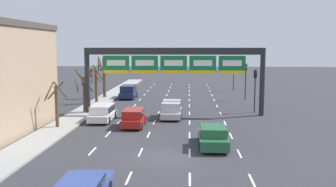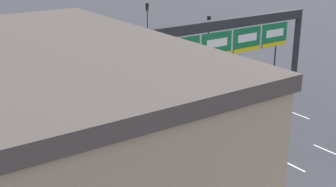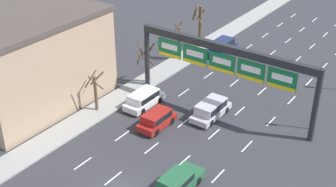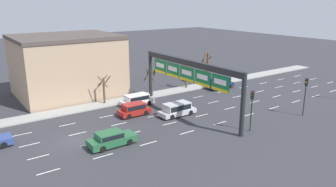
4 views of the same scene
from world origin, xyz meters
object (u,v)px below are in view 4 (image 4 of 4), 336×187
suv_white (137,99)px  traffic_light_far_end (252,103)px  traffic_light_mid_block (306,89)px  tree_bare_furthest (186,73)px  suv_navy (220,83)px  suv_red (134,109)px  suv_silver (177,109)px  tree_bare_second (207,66)px  tree_bare_third (151,80)px  sign_gantry (189,71)px  tree_bare_closest (104,88)px  car_green (111,138)px

suv_white → traffic_light_far_end: (15.30, 5.62, 2.41)m
traffic_light_mid_block → tree_bare_furthest: (-19.11, -3.73, -0.87)m
suv_navy → traffic_light_mid_block: size_ratio=0.97×
suv_red → traffic_light_mid_block: size_ratio=0.84×
suv_navy → traffic_light_far_end: 18.59m
suv_red → suv_silver: (3.15, 4.41, 0.04)m
tree_bare_second → traffic_light_mid_block: bearing=-2.8°
suv_red → tree_bare_second: (-6.84, 18.30, 2.29)m
suv_navy → suv_red: size_ratio=1.16×
traffic_light_mid_block → traffic_light_far_end: 9.41m
suv_silver → tree_bare_third: 9.76m
sign_gantry → suv_silver: bearing=-95.0°
suv_navy → suv_silver: suv_navy is taller
tree_bare_furthest → tree_bare_closest: bearing=-89.2°
suv_silver → traffic_light_far_end: traffic_light_far_end is taller
car_green → suv_silver: (-3.44, 10.73, 0.12)m
traffic_light_far_end → car_green: bearing=-110.6°
traffic_light_mid_block → tree_bare_closest: size_ratio=1.19×
sign_gantry → traffic_light_far_end: (8.66, 1.89, -2.23)m
sign_gantry → traffic_light_far_end: size_ratio=4.04×
suv_white → tree_bare_second: bearing=102.4°
car_green → suv_navy: suv_navy is taller
suv_white → sign_gantry: bearing=29.3°
suv_silver → tree_bare_second: (-9.99, 13.89, 2.25)m
car_green → suv_silver: suv_silver is taller
car_green → suv_white: bearing=138.9°
suv_red → tree_bare_second: bearing=110.5°
traffic_light_mid_block → suv_silver: bearing=-125.4°
suv_white → tree_bare_third: size_ratio=0.98×
sign_gantry → suv_red: size_ratio=4.64×
suv_white → tree_bare_second: 16.50m
tree_bare_closest → traffic_light_mid_block: bearing=44.2°
suv_red → tree_bare_third: size_ratio=0.87×
suv_navy → tree_bare_second: tree_bare_second is taller
car_green → tree_bare_closest: (-13.15, 5.31, 1.48)m
sign_gantry → tree_bare_third: bearing=177.0°
suv_red → tree_bare_third: bearing=133.5°
suv_silver → sign_gantry: bearing=85.0°
tree_bare_closest → car_green: bearing=-22.0°
suv_white → traffic_light_mid_block: 21.87m
traffic_light_mid_block → traffic_light_far_end: size_ratio=1.04×
suv_white → tree_bare_furthest: (-3.42, 11.29, 1.67)m
traffic_light_mid_block → tree_bare_second: bearing=177.2°
car_green → traffic_light_far_end: size_ratio=1.05×
car_green → suv_navy: bearing=112.2°
sign_gantry → suv_red: (-3.30, -6.07, -4.64)m
car_green → tree_bare_furthest: size_ratio=1.02×
suv_navy → suv_white: (0.08, -15.83, -0.11)m
suv_navy → tree_bare_third: bearing=-103.7°
suv_silver → tree_bare_closest: 11.21m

